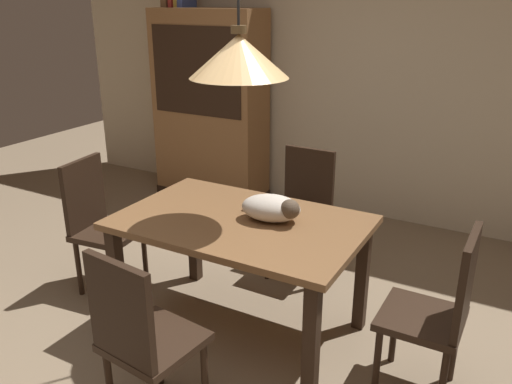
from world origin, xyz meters
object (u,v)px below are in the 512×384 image
Objects in this scene: chair_right_side at (439,309)px; chair_far_back at (303,207)px; dining_table at (241,235)px; cat_sleeping at (273,208)px; chair_near_front at (141,335)px; pendant_lamp at (239,56)px; hutch_bookcase at (210,111)px; chair_left_side at (99,220)px.

chair_right_side is 1.00× the size of chair_far_back.
cat_sleeping reaches higher than dining_table.
chair_near_front reaches higher than cat_sleeping.
chair_near_front is (-0.01, -1.76, 0.00)m from chair_far_back.
chair_near_front is at bearing -90.59° from pendant_lamp.
chair_right_side is 0.50× the size of hutch_bookcase.
dining_table is at bearing -52.31° from hutch_bookcase.
chair_near_front is at bearing -62.30° from hutch_bookcase.
pendant_lamp reaches higher than cat_sleeping.
chair_right_side is 1.44m from chair_near_front.
pendant_lamp is (-0.00, 0.00, 1.01)m from dining_table.
chair_left_side is 1.42m from chair_near_front.
chair_left_side is 1.97m from hutch_bookcase.
chair_right_side is 3.24m from hutch_bookcase.
hutch_bookcase is at bearing 100.08° from chair_left_side.
chair_left_side reaches higher than dining_table.
pendant_lamp is (-1.13, 0.00, 1.15)m from chair_right_side.
chair_left_side is 1.61m from pendant_lamp.
hutch_bookcase is at bearing 127.69° from dining_table.
pendant_lamp is at bearing -156.29° from cat_sleeping.
chair_far_back is 1.45m from pendant_lamp.
hutch_bookcase is (-2.59, 1.90, 0.38)m from chair_right_side.
hutch_bookcase is (-1.47, 1.90, 0.24)m from dining_table.
chair_far_back is at bearing -34.80° from hutch_bookcase.
dining_table is at bearing -156.29° from cat_sleeping.
pendant_lamp is (0.01, 0.88, 1.15)m from chair_near_front.
chair_right_side is 2.26m from chair_left_side.
hutch_bookcase is (-1.47, 1.90, -0.77)m from pendant_lamp.
cat_sleeping is 0.86m from pendant_lamp.
hutch_bookcase is at bearing 127.69° from pendant_lamp.
pendant_lamp is (-0.17, -0.07, 0.84)m from cat_sleeping.
pendant_lamp is at bearing 89.41° from chair_near_front.
dining_table is 1.51× the size of chair_left_side.
chair_near_front reaches higher than dining_table.
chair_near_front is at bearing -90.59° from dining_table.
chair_left_side is (-2.26, -0.01, 0.00)m from chair_right_side.
pendant_lamp reaches higher than chair_far_back.
dining_table is 0.25m from cat_sleeping.
pendant_lamp is at bearing -90.05° from chair_far_back.
pendant_lamp is 0.70× the size of hutch_bookcase.
cat_sleeping is at bearing -48.17° from hutch_bookcase.
dining_table is 1.51× the size of chair_far_back.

